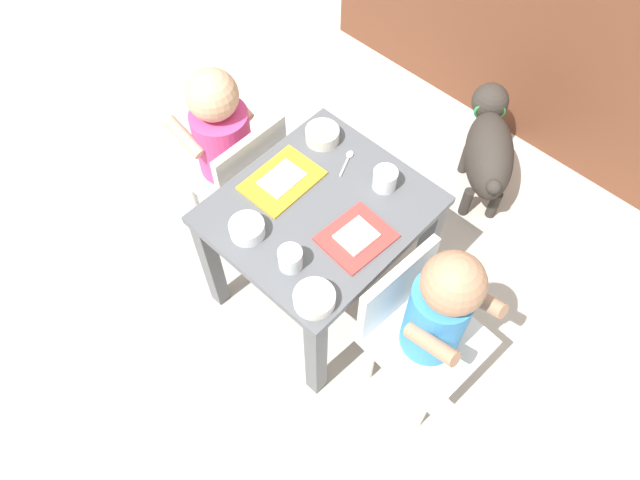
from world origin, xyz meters
name	(u,v)px	position (x,y,z in m)	size (l,w,h in m)	color
ground_plane	(320,289)	(0.00, 0.00, 0.00)	(7.00, 7.00, 0.00)	#B2ADA3
dining_table	(320,226)	(0.00, 0.00, 0.37)	(0.49, 0.55, 0.46)	#515459
seated_child_left	(224,138)	(-0.41, 0.01, 0.42)	(0.28, 0.28, 0.66)	silver
seated_child_right	(434,313)	(0.41, -0.02, 0.43)	(0.30, 0.30, 0.69)	silver
dog	(489,147)	(0.12, 0.72, 0.21)	(0.36, 0.42, 0.32)	#332D28
food_tray_left	(282,180)	(-0.14, -0.01, 0.47)	(0.15, 0.21, 0.02)	gold
food_tray_right	(356,237)	(0.14, -0.01, 0.47)	(0.16, 0.19, 0.02)	red
water_cup_left	(385,180)	(0.08, 0.17, 0.49)	(0.07, 0.07, 0.06)	white
water_cup_right	(290,259)	(0.07, -0.18, 0.49)	(0.06, 0.06, 0.06)	white
veggie_bowl_far	(322,134)	(-0.16, 0.18, 0.49)	(0.10, 0.10, 0.04)	silver
cereal_bowl_right_side	(247,228)	(-0.08, -0.19, 0.49)	(0.09, 0.09, 0.04)	white
veggie_bowl_near	(314,298)	(0.18, -0.21, 0.48)	(0.10, 0.10, 0.03)	silver
spoon_by_left_tray	(347,160)	(-0.05, 0.17, 0.47)	(0.05, 0.10, 0.01)	silver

